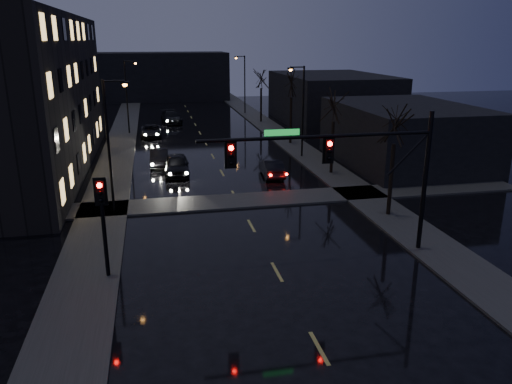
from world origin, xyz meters
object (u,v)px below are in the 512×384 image
oncoming_car_c (151,131)px  lead_car (272,168)px  oncoming_car_d (171,117)px  oncoming_car_b (159,158)px  oncoming_car_a (177,165)px

oncoming_car_c → lead_car: 20.62m
oncoming_car_d → lead_car: oncoming_car_d is taller
oncoming_car_b → oncoming_car_c: size_ratio=0.89×
oncoming_car_d → lead_car: 28.15m
oncoming_car_a → oncoming_car_d: (0.69, 25.39, -0.04)m
oncoming_car_a → oncoming_car_b: (-1.28, 3.26, -0.11)m
oncoming_car_b → oncoming_car_c: 13.29m
oncoming_car_b → lead_car: 9.94m
oncoming_car_a → oncoming_car_b: size_ratio=1.12×
oncoming_car_c → oncoming_car_a: bearing=-82.3°
oncoming_car_b → oncoming_car_a: bearing=-66.3°
oncoming_car_d → lead_car: size_ratio=1.25×
oncoming_car_a → oncoming_car_d: 25.40m
lead_car → oncoming_car_a: bearing=-12.6°
oncoming_car_d → oncoming_car_c: bearing=-113.8°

